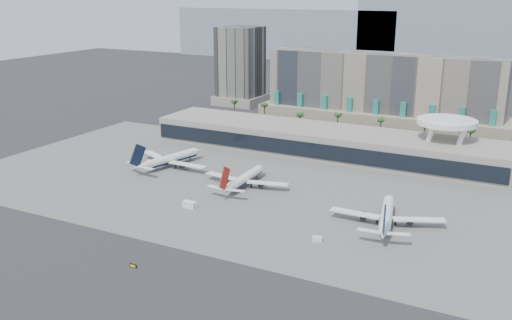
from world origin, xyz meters
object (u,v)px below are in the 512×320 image
at_px(airliner_left, 170,159).
at_px(service_vehicle_a, 190,205).
at_px(airliner_right, 387,215).
at_px(taxiway_sign, 133,266).
at_px(service_vehicle_b, 317,239).
at_px(airliner_centre, 244,179).

relative_size(airliner_left, service_vehicle_a, 8.08).
height_order(airliner_right, taxiway_sign, airliner_right).
bearing_deg(service_vehicle_a, service_vehicle_b, -0.95).
xyz_separation_m(airliner_left, service_vehicle_a, (35.75, -37.70, -2.36)).
relative_size(service_vehicle_b, taxiway_sign, 1.31).
bearing_deg(airliner_left, airliner_centre, 2.65).
bearing_deg(airliner_centre, taxiway_sign, -87.72).
distance_m(airliner_left, airliner_centre, 43.03).
distance_m(airliner_left, service_vehicle_b, 97.55).
bearing_deg(service_vehicle_a, airliner_right, 19.54).
relative_size(service_vehicle_a, service_vehicle_b, 1.63).
bearing_deg(service_vehicle_b, taxiway_sign, -151.84).
bearing_deg(service_vehicle_a, airliner_centre, 82.78).
xyz_separation_m(airliner_left, airliner_centre, (42.22, -8.27, -0.27)).
height_order(service_vehicle_a, taxiway_sign, service_vehicle_a).
height_order(airliner_centre, service_vehicle_b, airliner_centre).
distance_m(airliner_left, airliner_right, 105.15).
xyz_separation_m(service_vehicle_a, service_vehicle_b, (51.64, -5.56, -0.43)).
bearing_deg(taxiway_sign, airliner_centre, 94.43).
relative_size(airliner_left, airliner_right, 1.03).
bearing_deg(airliner_left, service_vehicle_a, -32.79).
relative_size(airliner_centre, airliner_right, 0.96).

